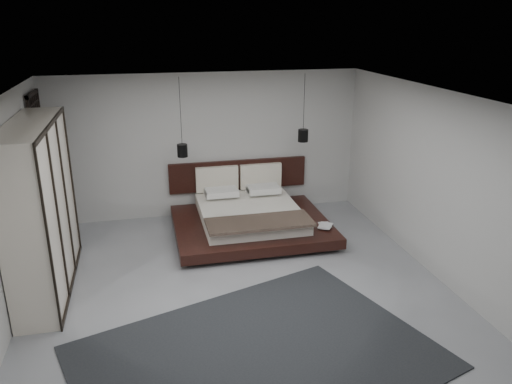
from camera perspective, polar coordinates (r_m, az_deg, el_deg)
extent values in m
plane|color=#95979D|center=(7.54, -2.02, -10.57)|extent=(6.00, 6.00, 0.00)
plane|color=white|center=(6.61, -2.31, 10.97)|extent=(6.00, 6.00, 0.00)
plane|color=#B5B5B2|center=(9.79, -5.52, 5.32)|extent=(6.00, 0.00, 6.00)
plane|color=#B5B5B2|center=(4.33, 5.67, -13.80)|extent=(6.00, 0.00, 6.00)
plane|color=#B5B5B2|center=(7.07, -26.79, -2.33)|extent=(0.00, 6.00, 6.00)
plane|color=#B5B5B2|center=(8.04, 19.34, 1.15)|extent=(0.00, 6.00, 6.00)
cube|color=black|center=(9.37, -23.20, 2.53)|extent=(0.05, 0.90, 2.60)
cube|color=black|center=(9.16, -0.53, -4.61)|extent=(2.17, 1.78, 0.08)
cube|color=black|center=(9.11, -0.54, -3.88)|extent=(2.76, 2.27, 0.18)
cube|color=silver|center=(9.15, -0.71, -2.43)|extent=(1.78, 1.97, 0.22)
cube|color=black|center=(8.40, 0.41, -3.49)|extent=(1.79, 0.69, 0.05)
cube|color=white|center=(9.72, -4.06, -0.09)|extent=(0.61, 0.39, 0.12)
cube|color=white|center=(9.87, 0.69, 0.27)|extent=(0.61, 0.39, 0.12)
cube|color=white|center=(9.57, -3.94, -0.02)|extent=(0.61, 0.39, 0.12)
cube|color=white|center=(9.72, 0.88, 0.35)|extent=(0.61, 0.39, 0.12)
cube|color=black|center=(10.01, -2.05, 1.99)|extent=(2.76, 0.08, 0.60)
cube|color=silver|center=(9.86, -4.48, 1.49)|extent=(0.84, 0.10, 0.50)
cube|color=silver|center=(10.02, 0.54, 1.84)|extent=(0.84, 0.10, 0.50)
imported|color=#99724C|center=(8.93, 7.29, -3.82)|extent=(0.21, 0.27, 0.02)
imported|color=#99724C|center=(8.89, 7.24, -3.76)|extent=(0.35, 0.37, 0.02)
cylinder|color=black|center=(8.92, -8.64, 9.11)|extent=(0.01, 0.01, 1.19)
cylinder|color=black|center=(9.08, -8.41, 4.71)|extent=(0.19, 0.19, 0.23)
cylinder|color=#FFE0B2|center=(9.10, -8.38, 4.10)|extent=(0.14, 0.14, 0.01)
cylinder|color=black|center=(9.36, 5.52, 10.21)|extent=(0.01, 0.01, 1.03)
cylinder|color=black|center=(9.48, 5.40, 6.44)|extent=(0.19, 0.19, 0.23)
cylinder|color=#FFE0B2|center=(9.50, 5.38, 5.85)|extent=(0.14, 0.14, 0.01)
cube|color=white|center=(7.62, -23.44, -1.79)|extent=(0.56, 2.44, 2.44)
cube|color=black|center=(7.25, -22.40, 7.20)|extent=(0.03, 2.44, 0.06)
cube|color=black|center=(8.04, -20.22, -9.59)|extent=(0.03, 2.44, 0.06)
cube|color=black|center=(6.45, -22.60, -5.44)|extent=(0.03, 0.05, 2.44)
cube|color=black|center=(7.19, -21.65, -2.77)|extent=(0.03, 0.05, 2.44)
cube|color=black|center=(7.94, -20.89, -0.61)|extent=(0.03, 0.05, 2.44)
cube|color=black|center=(8.71, -20.27, 1.18)|extent=(0.03, 0.05, 2.44)
cube|color=black|center=(6.14, 0.22, -18.37)|extent=(4.70, 3.97, 0.02)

